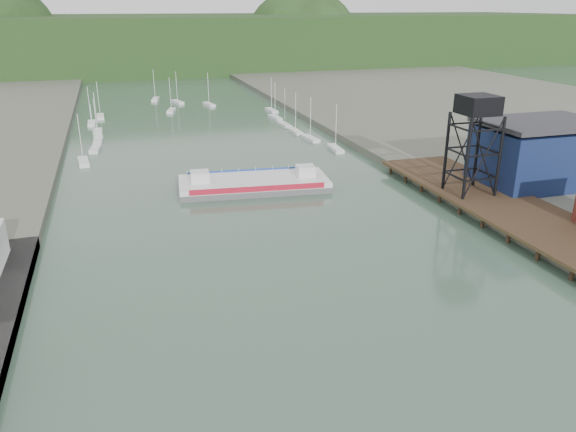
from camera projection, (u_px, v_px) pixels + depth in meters
east_pier at (531, 218)px, 82.86m from camera, size 14.00×70.00×2.45m
lift_tower at (478, 111)px, 89.05m from camera, size 6.50×6.50×16.00m
blue_shed at (539, 154)px, 98.03m from camera, size 20.50×14.50×11.30m
marina_sailboats at (192, 123)px, 156.71m from camera, size 57.71×92.65×0.90m
distant_hills at (139, 47)px, 297.57m from camera, size 500.00×120.00×80.00m
chain_ferry at (254, 183)px, 101.83m from camera, size 27.70×13.44×3.85m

